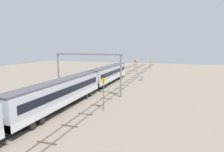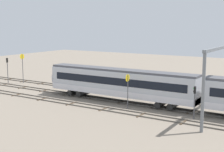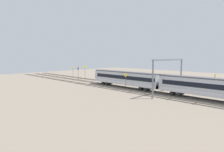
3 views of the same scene
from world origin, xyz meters
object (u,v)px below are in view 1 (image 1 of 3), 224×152
(train, at_px, (64,92))
(speed_sign_near_foreground, at_px, (137,63))
(overhead_gantry, at_px, (88,65))
(speed_sign_mid_trackside, at_px, (96,73))
(speed_sign_distant_end, at_px, (104,90))
(signal_light_trackside_departure, at_px, (135,64))
(signal_light_trackside_approach, at_px, (80,80))
(relay_cabinet, at_px, (142,78))
(speed_sign_far_trackside, at_px, (150,63))

(train, xyz_separation_m, speed_sign_near_foreground, (48.32, -3.31, 1.21))
(overhead_gantry, bearing_deg, speed_sign_mid_trackside, 14.12)
(speed_sign_distant_end, bearing_deg, speed_sign_mid_trackside, 25.75)
(speed_sign_near_foreground, distance_m, signal_light_trackside_departure, 3.15)
(train, bearing_deg, speed_sign_distant_end, -83.83)
(train, bearing_deg, signal_light_trackside_approach, 14.99)
(train, height_order, speed_sign_near_foreground, speed_sign_near_foreground)
(speed_sign_distant_end, bearing_deg, overhead_gantry, 38.24)
(signal_light_trackside_approach, xyz_separation_m, relay_cabinet, (18.65, -11.37, -1.91))
(signal_light_trackside_approach, bearing_deg, train, -165.01)
(speed_sign_mid_trackside, distance_m, relay_cabinet, 14.72)
(speed_sign_far_trackside, relative_size, signal_light_trackside_approach, 1.16)
(overhead_gantry, height_order, relay_cabinet, overhead_gantry)
(train, distance_m, speed_sign_mid_trackside, 21.33)
(speed_sign_mid_trackside, distance_m, speed_sign_distant_end, 22.62)
(speed_sign_near_foreground, bearing_deg, overhead_gantry, 175.08)
(train, relative_size, speed_sign_distant_end, 14.17)
(overhead_gantry, xyz_separation_m, speed_sign_near_foreground, (38.81, -3.34, -2.59))
(train, distance_m, speed_sign_far_trackside, 62.79)
(speed_sign_distant_end, distance_m, signal_light_trackside_departure, 50.55)
(relay_cabinet, bearing_deg, speed_sign_distant_end, 177.38)
(train, bearing_deg, speed_sign_far_trackside, -6.31)
(overhead_gantry, relative_size, signal_light_trackside_departure, 3.07)
(speed_sign_far_trackside, relative_size, relay_cabinet, 2.94)
(overhead_gantry, xyz_separation_m, speed_sign_far_trackside, (52.90, -6.94, -3.35))
(speed_sign_far_trackside, xyz_separation_m, signal_light_trackside_approach, (-50.68, 10.05, -0.39))
(speed_sign_distant_end, distance_m, signal_light_trackside_approach, 14.87)
(signal_light_trackside_approach, bearing_deg, speed_sign_distant_end, -137.65)
(overhead_gantry, relative_size, speed_sign_far_trackside, 3.20)
(speed_sign_near_foreground, xyz_separation_m, speed_sign_mid_trackside, (-27.20, 6.26, -0.63))
(relay_cabinet, bearing_deg, speed_sign_near_foreground, 15.34)
(speed_sign_far_trackside, height_order, signal_light_trackside_approach, speed_sign_far_trackside)
(train, height_order, overhead_gantry, overhead_gantry)
(train, relative_size, signal_light_trackside_departure, 15.09)
(train, relative_size, overhead_gantry, 4.91)
(overhead_gantry, distance_m, relay_cabinet, 23.15)
(train, xyz_separation_m, overhead_gantry, (9.50, 0.03, 3.80))
(train, xyz_separation_m, relay_cabinet, (30.38, -8.23, -1.84))
(speed_sign_mid_trackside, relative_size, signal_light_trackside_departure, 0.97)
(speed_sign_near_foreground, bearing_deg, speed_sign_far_trackside, -14.33)
(speed_sign_mid_trackside, relative_size, speed_sign_far_trackside, 1.01)
(speed_sign_mid_trackside, distance_m, signal_light_trackside_approach, 9.41)
(speed_sign_distant_end, bearing_deg, relay_cabinet, -2.62)
(speed_sign_near_foreground, xyz_separation_m, signal_light_trackside_approach, (-36.59, 6.45, -1.15))
(speed_sign_mid_trackside, bearing_deg, relay_cabinet, -50.38)
(speed_sign_near_foreground, relative_size, speed_sign_far_trackside, 1.21)
(relay_cabinet, bearing_deg, train, 164.84)
(train, distance_m, signal_light_trackside_approach, 12.14)
(speed_sign_mid_trackside, xyz_separation_m, speed_sign_far_trackside, (41.29, -9.86, -0.12))
(speed_sign_near_foreground, relative_size, relay_cabinet, 3.57)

